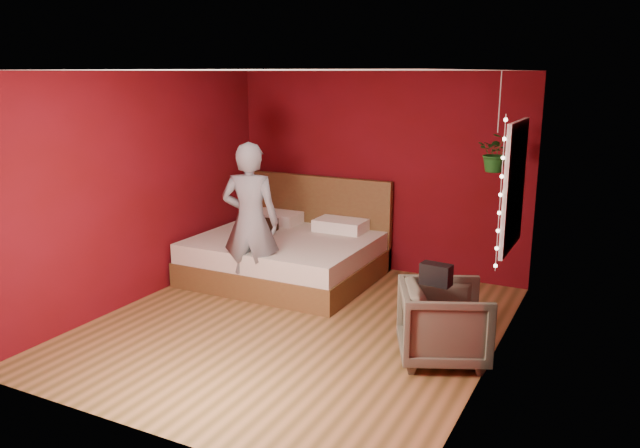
{
  "coord_description": "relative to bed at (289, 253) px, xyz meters",
  "views": [
    {
      "loc": [
        2.99,
        -5.32,
        2.58
      ],
      "look_at": [
        0.09,
        0.4,
        1.02
      ],
      "focal_mm": 35.0,
      "sensor_mm": 36.0,
      "label": 1
    }
  ],
  "objects": [
    {
      "name": "fairy_lights",
      "position": [
        2.8,
        -1.0,
        1.19
      ],
      "size": [
        0.04,
        0.04,
        1.45
      ],
      "color": "silver",
      "rests_on": "room_walls"
    },
    {
      "name": "throw_pillow",
      "position": [
        -0.45,
        -0.03,
        0.31
      ],
      "size": [
        0.5,
        0.5,
        0.15
      ],
      "primitive_type": "cube",
      "rotation": [
        0.0,
        0.0,
        0.18
      ],
      "color": "black",
      "rests_on": "bed"
    },
    {
      "name": "window",
      "position": [
        2.83,
        -0.47,
        1.19
      ],
      "size": [
        0.05,
        0.97,
        1.27
      ],
      "color": "white",
      "rests_on": "room_walls"
    },
    {
      "name": "hanging_plant",
      "position": [
        2.53,
        0.08,
        1.44
      ],
      "size": [
        0.42,
        0.38,
        1.06
      ],
      "color": "silver",
      "rests_on": "room_walls"
    },
    {
      "name": "bed",
      "position": [
        0.0,
        0.0,
        0.0
      ],
      "size": [
        2.19,
        1.86,
        1.21
      ],
      "color": "brown",
      "rests_on": "ground"
    },
    {
      "name": "armchair",
      "position": [
        2.46,
        -1.45,
        0.05
      ],
      "size": [
        1.04,
        1.03,
        0.72
      ],
      "primitive_type": "imported",
      "rotation": [
        0.0,
        0.0,
        1.99
      ],
      "color": "#5B5847",
      "rests_on": "ground"
    },
    {
      "name": "person",
      "position": [
        0.0,
        -0.87,
        0.6
      ],
      "size": [
        0.76,
        0.6,
        1.83
      ],
      "primitive_type": "imported",
      "rotation": [
        0.0,
        0.0,
        3.41
      ],
      "color": "slate",
      "rests_on": "ground"
    },
    {
      "name": "handbag",
      "position": [
        2.38,
        -1.48,
        0.51
      ],
      "size": [
        0.29,
        0.17,
        0.2
      ],
      "primitive_type": "cube",
      "rotation": [
        0.0,
        0.0,
        -0.11
      ],
      "color": "black",
      "rests_on": "armchair"
    },
    {
      "name": "floor",
      "position": [
        0.86,
        -1.37,
        -0.31
      ],
      "size": [
        4.5,
        4.5,
        0.0
      ],
      "primitive_type": "plane",
      "color": "#97673C",
      "rests_on": "ground"
    },
    {
      "name": "room_walls",
      "position": [
        0.86,
        -1.37,
        1.37
      ],
      "size": [
        4.04,
        4.54,
        2.62
      ],
      "color": "#5B0912",
      "rests_on": "ground"
    }
  ]
}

